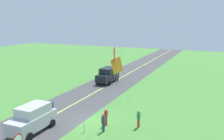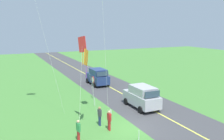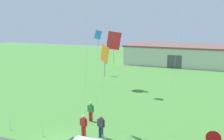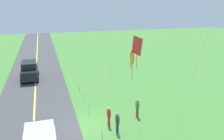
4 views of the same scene
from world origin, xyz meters
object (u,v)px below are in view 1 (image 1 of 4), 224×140
Objects in this scene: car_parked_west_far at (108,75)px; car_suv_foreground at (32,118)px; person_adult_near at (103,122)px; kite_yellow_high at (115,56)px; person_child_watcher at (139,118)px; person_adult_companion at (106,116)px; kite_red_low at (117,67)px.

car_suv_foreground is at bearing 4.11° from car_parked_west_far.
person_adult_near is 0.22× the size of kite_yellow_high.
person_adult_near is at bearing 5.95° from person_child_watcher.
car_parked_west_far reaches higher than person_adult_near.
person_adult_companion is 0.25× the size of kite_red_low.
car_suv_foreground reaches higher than person_adult_near.
car_suv_foreground is 9.02m from person_child_watcher.
person_child_watcher is at bearing 34.65° from person_adult_near.
person_adult_companion is (-1.18, -0.33, 0.00)m from person_adult_near.
person_adult_near is 1.00× the size of person_child_watcher.
person_adult_near is 4.89m from kite_red_low.
kite_red_low is at bearing 110.96° from car_suv_foreground.
person_adult_companion is at bearing -136.70° from kite_yellow_high.
kite_red_low is at bearing 27.53° from car_parked_west_far.
kite_red_low is 0.88× the size of kite_yellow_high.
car_suv_foreground is 8.36m from kite_red_low.
kite_yellow_high reaches higher than person_child_watcher.
person_child_watcher is (-0.83, 2.75, 0.00)m from person_adult_companion.
kite_yellow_high is (0.45, 1.21, 5.67)m from person_adult_near.
car_suv_foreground reaches higher than person_adult_companion.
person_adult_near is 5.81m from kite_yellow_high.
kite_red_low reaches higher than person_child_watcher.
car_suv_foreground is 6.25m from person_adult_companion.
kite_yellow_high reaches higher than person_adult_near.
kite_yellow_high is (-1.90, 6.68, 5.38)m from car_suv_foreground.
kite_yellow_high is (0.63, 0.09, 0.91)m from kite_red_low.
car_suv_foreground is 2.75× the size of person_adult_companion.
person_adult_near is 1.23m from person_adult_companion.
person_adult_companion is 5.07m from kite_red_low.
car_parked_west_far is at bearing -152.47° from kite_red_low.
car_suv_foreground reaches higher than person_child_watcher.
person_adult_companion is 0.22× the size of kite_yellow_high.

